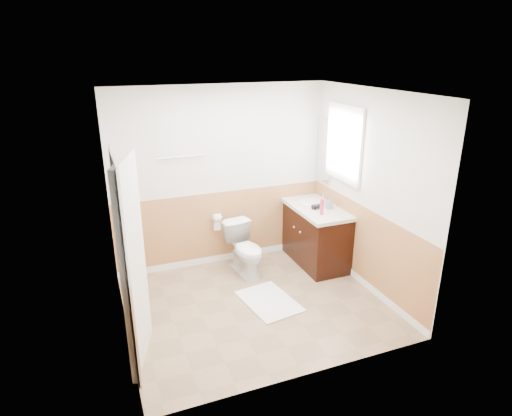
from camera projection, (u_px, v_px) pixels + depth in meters
name	position (u px, v px, depth m)	size (l,w,h in m)	color
floor	(256.00, 305.00, 5.29)	(3.00, 3.00, 0.00)	#8C7051
ceiling	(256.00, 92.00, 4.44)	(3.00, 3.00, 0.00)	white
wall_back	(221.00, 178.00, 6.00)	(3.00, 3.00, 0.00)	silver
wall_front	(311.00, 256.00, 3.73)	(3.00, 3.00, 0.00)	silver
wall_left	(116.00, 227.00, 4.35)	(3.00, 3.00, 0.00)	silver
wall_right	(369.00, 193.00, 5.38)	(3.00, 3.00, 0.00)	silver
wainscot_back	(223.00, 228.00, 6.25)	(3.00, 3.00, 0.00)	tan
wainscot_front	(307.00, 330.00, 4.00)	(3.00, 3.00, 0.00)	tan
wainscot_left	(125.00, 292.00, 4.61)	(2.60, 2.60, 0.00)	tan
wainscot_right	(363.00, 248.00, 5.63)	(2.60, 2.60, 0.00)	tan
toilet	(246.00, 249.00, 5.95)	(0.39, 0.69, 0.70)	white
bath_mat	(269.00, 301.00, 5.35)	(0.55, 0.80, 0.02)	white
vanity_cabinet	(316.00, 236.00, 6.24)	(0.55, 1.10, 0.80)	black
vanity_knob_left	(300.00, 232.00, 5.99)	(0.03, 0.03, 0.03)	white
vanity_knob_right	(294.00, 227.00, 6.17)	(0.03, 0.03, 0.03)	silver
countertop	(316.00, 208.00, 6.09)	(0.60, 1.15, 0.05)	beige
sink_basin	(312.00, 203.00, 6.21)	(0.36, 0.36, 0.02)	white
faucet	(323.00, 197.00, 6.25)	(0.02, 0.02, 0.14)	silver
lotion_bottle	(322.00, 207.00, 5.75)	(0.05, 0.05, 0.22)	#BF314B
soap_dispenser	(329.00, 203.00, 5.99)	(0.08, 0.08, 0.17)	gray
hair_dryer_body	(317.00, 206.00, 5.98)	(0.07, 0.07, 0.14)	black
hair_dryer_handle	(316.00, 209.00, 5.96)	(0.03, 0.03, 0.07)	black
mirror_panel	(324.00, 151.00, 6.23)	(0.02, 0.35, 0.90)	silver
window_frame	(344.00, 144.00, 5.71)	(0.04, 0.80, 1.00)	white
window_glass	(345.00, 144.00, 5.72)	(0.01, 0.70, 0.90)	white
door	(134.00, 265.00, 4.07)	(0.05, 0.80, 2.04)	white
door_frame	(125.00, 266.00, 4.04)	(0.02, 0.92, 2.10)	white
door_knob	(136.00, 256.00, 4.41)	(0.06, 0.06, 0.06)	silver
towel_bar	(181.00, 157.00, 5.65)	(0.02, 0.02, 0.62)	silver
tp_holder_bar	(217.00, 218.00, 6.09)	(0.02, 0.02, 0.14)	silver
tp_roll	(217.00, 218.00, 6.09)	(0.11, 0.11, 0.10)	white
tp_sheet	(217.00, 225.00, 6.13)	(0.10, 0.01, 0.16)	white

